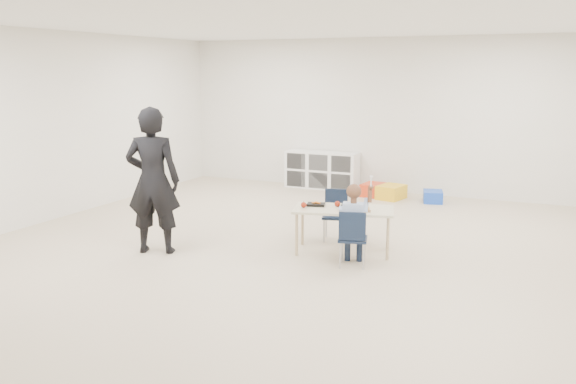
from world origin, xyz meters
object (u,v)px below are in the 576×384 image
at_px(table, 343,230).
at_px(child, 353,222).
at_px(adult, 153,181).
at_px(cubby_shelf, 322,170).
at_px(chair_near, 353,238).

relative_size(table, child, 1.26).
xyz_separation_m(table, adult, (-2.12, -0.96, 0.62)).
distance_m(table, adult, 2.40).
relative_size(cubby_shelf, adult, 0.78).
bearing_deg(chair_near, cubby_shelf, 100.86).
height_order(chair_near, cubby_shelf, cubby_shelf).
xyz_separation_m(table, cubby_shelf, (-1.75, 3.78, 0.07)).
height_order(table, chair_near, chair_near).
height_order(chair_near, child, child).
bearing_deg(table, chair_near, -73.98).
height_order(table, cubby_shelf, cubby_shelf).
distance_m(child, cubby_shelf, 4.71).
xyz_separation_m(chair_near, child, (0.00, 0.00, 0.19)).
bearing_deg(chair_near, adult, 176.85).
bearing_deg(adult, table, -176.89).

